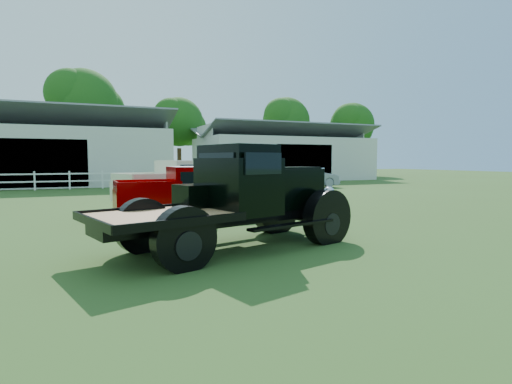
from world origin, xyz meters
name	(u,v)px	position (x,y,z in m)	size (l,w,h in m)	color
ground	(268,239)	(0.00, 0.00, 0.00)	(120.00, 120.00, 0.00)	#35511F
shed_left	(43,148)	(-7.00, 26.00, 2.80)	(18.80, 10.20, 5.60)	silver
shed_right	(282,153)	(14.00, 27.00, 2.60)	(16.80, 9.20, 5.20)	silver
fence_rail	(16,181)	(-8.00, 20.00, 0.60)	(14.20, 0.16, 1.20)	white
tree_b	(84,120)	(-4.00, 34.00, 5.75)	(6.90, 6.90, 11.50)	#1E5414
tree_c	(179,135)	(5.00, 33.00, 4.50)	(5.40, 5.40, 9.00)	#1E5414
tree_d	(286,134)	(18.00, 34.00, 5.00)	(6.00, 6.00, 10.00)	#1E5414
tree_e	(352,137)	(26.00, 32.00, 4.75)	(5.70, 5.70, 9.50)	#1E5414
vintage_flatbed	(234,197)	(-1.08, -0.58, 1.11)	(5.61, 2.22, 2.22)	black
red_pickup	(188,192)	(-0.95, 4.14, 0.86)	(4.71, 1.81, 1.72)	#8A0000
white_pickup	(178,184)	(-0.57, 7.37, 0.93)	(5.04, 1.96, 1.85)	beige
misc_car_blue	(275,178)	(6.98, 14.10, 0.76)	(1.79, 4.45, 1.52)	#0C0EA8
misc_car_grey	(308,177)	(10.01, 15.15, 0.72)	(1.52, 4.36, 1.44)	gray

